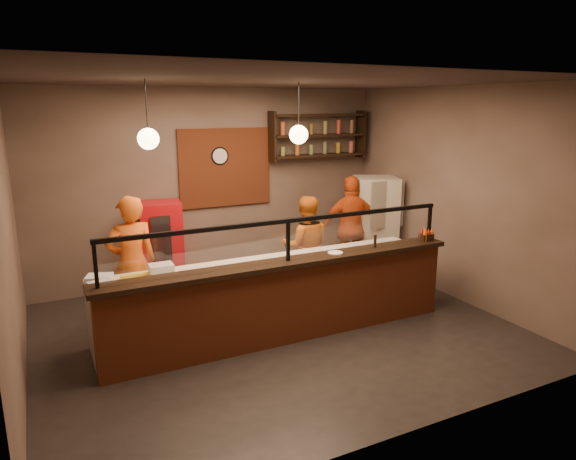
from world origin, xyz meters
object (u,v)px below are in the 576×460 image
cook_mid (306,246)px  pizza_dough (297,260)px  pepper_mill (375,241)px  wall_clock (220,156)px  condiment_caddy (426,237)px  red_cooler (162,248)px  fridge (375,225)px  cook_right (351,228)px  cook_left (132,263)px

cook_mid → pizza_dough: cook_mid is taller
pizza_dough → pepper_mill: size_ratio=3.18×
wall_clock → condiment_caddy: size_ratio=1.74×
red_cooler → pepper_mill: 3.38m
cook_mid → fridge: size_ratio=0.92×
cook_right → pizza_dough: size_ratio=3.15×
red_cooler → pizza_dough: size_ratio=2.59×
wall_clock → pizza_dough: bearing=-84.0°
cook_mid → fridge: (1.63, 0.46, 0.07)m
fridge → pepper_mill: (-1.30, -1.80, 0.29)m
wall_clock → pepper_mill: wall_clock is taller
wall_clock → cook_right: size_ratio=0.17×
cook_left → fridge: (4.26, 0.53, -0.04)m
wall_clock → cook_mid: bearing=-58.3°
wall_clock → cook_right: wall_clock is taller
fridge → pepper_mill: bearing=-103.5°
cook_left → pepper_mill: size_ratio=10.16×
cook_mid → pizza_dough: 1.13m
cook_mid → pepper_mill: 1.43m
cook_right → fridge: cook_right is taller
cook_left → pizza_dough: (2.00, -0.85, 0.01)m
cook_left → pepper_mill: cook_left is taller
fridge → red_cooler: 3.66m
cook_right → pepper_mill: bearing=84.8°
fridge → pizza_dough: size_ratio=3.04×
red_cooler → pepper_mill: red_cooler is taller
wall_clock → red_cooler: size_ratio=0.20×
cook_right → fridge: 0.56m
fridge → pizza_dough: bearing=-126.1°
cook_mid → fridge: fridge is taller
condiment_caddy → fridge: bearing=76.8°
pepper_mill → fridge: bearing=54.2°
cook_right → condiment_caddy: (0.13, -1.70, 0.22)m
pizza_dough → pepper_mill: (0.95, -0.41, 0.24)m
cook_right → pepper_mill: (-0.75, -1.70, 0.26)m
pepper_mill → pizza_dough: bearing=156.6°
wall_clock → fridge: size_ratio=0.18×
wall_clock → fridge: bearing=-20.9°
wall_clock → cook_mid: wall_clock is taller
cook_right → pepper_mill: size_ratio=10.03×
pizza_dough → pepper_mill: 1.07m
cook_left → cook_right: 3.73m
cook_right → cook_mid: bearing=37.0°
fridge → red_cooler: size_ratio=1.17×
cook_right → pizza_dough: 2.13m
pizza_dough → pepper_mill: pepper_mill is taller
pizza_dough → cook_left: bearing=157.0°
cook_mid → pepper_mill: bearing=126.0°
cook_right → fridge: size_ratio=1.04×
cook_mid → red_cooler: bearing=-7.0°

